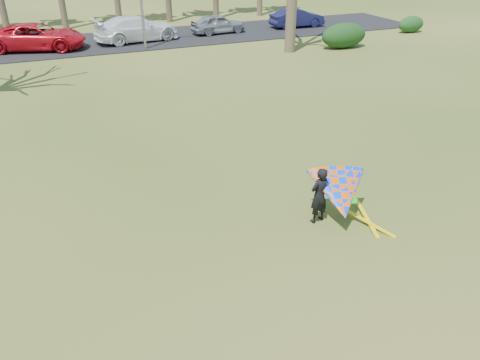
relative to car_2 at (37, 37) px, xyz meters
name	(u,v)px	position (x,y,z in m)	size (l,w,h in m)	color
ground	(274,261)	(4.09, -24.21, -0.84)	(100.00, 100.00, 0.00)	#264F11
parking_strip	(106,42)	(4.09, 0.79, -0.81)	(46.00, 7.00, 0.06)	black
hedge_near	(344,36)	(17.65, -6.64, -0.07)	(3.07, 1.39, 1.54)	#133312
hedge_far	(411,24)	(24.98, -4.28, -0.26)	(2.08, 0.98, 1.16)	#163C15
car_2	(37,37)	(0.00, 0.00, 0.00)	(2.59, 5.62, 1.56)	red
car_3	(137,29)	(6.09, 0.14, 0.02)	(2.24, 5.52, 1.60)	white
car_4	(218,24)	(11.95, 0.56, -0.13)	(1.54, 3.83, 1.31)	gray
car_5	(297,18)	(18.26, 0.47, -0.11)	(1.43, 4.09, 1.35)	#161744
kite_flyer	(339,194)	(6.26, -23.38, 0.00)	(2.13, 2.39, 2.02)	black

